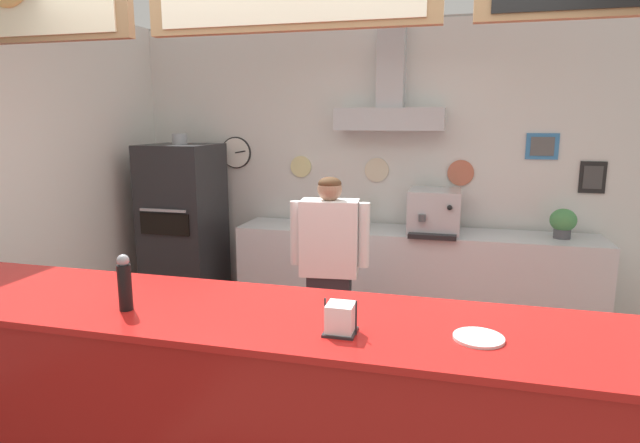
{
  "coord_description": "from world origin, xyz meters",
  "views": [
    {
      "loc": [
        0.74,
        -2.49,
        1.91
      ],
      "look_at": [
        -0.11,
        0.75,
        1.26
      ],
      "focal_mm": 29.36,
      "sensor_mm": 36.0,
      "label": 1
    }
  ],
  "objects_px": {
    "potted_rosemary": "(311,215)",
    "pepper_grinder": "(125,283)",
    "espresso_machine": "(434,212)",
    "napkin_holder": "(340,319)",
    "pizza_oven": "(184,231)",
    "shop_worker": "(329,276)",
    "potted_basil": "(357,214)",
    "potted_thyme": "(563,222)",
    "condiment_plate": "(479,338)"
  },
  "relations": [
    {
      "from": "potted_rosemary",
      "to": "pepper_grinder",
      "type": "bearing_deg",
      "value": -91.94
    },
    {
      "from": "espresso_machine",
      "to": "napkin_holder",
      "type": "height_order",
      "value": "espresso_machine"
    },
    {
      "from": "pizza_oven",
      "to": "espresso_machine",
      "type": "xyz_separation_m",
      "value": [
        2.38,
        0.14,
        0.27
      ]
    },
    {
      "from": "espresso_machine",
      "to": "potted_rosemary",
      "type": "bearing_deg",
      "value": 179.81
    },
    {
      "from": "shop_worker",
      "to": "napkin_holder",
      "type": "height_order",
      "value": "shop_worker"
    },
    {
      "from": "potted_basil",
      "to": "potted_rosemary",
      "type": "distance_m",
      "value": 0.44
    },
    {
      "from": "pizza_oven",
      "to": "pepper_grinder",
      "type": "height_order",
      "value": "pizza_oven"
    },
    {
      "from": "pizza_oven",
      "to": "shop_worker",
      "type": "relative_size",
      "value": 1.17
    },
    {
      "from": "potted_basil",
      "to": "pizza_oven",
      "type": "bearing_deg",
      "value": -174.81
    },
    {
      "from": "potted_rosemary",
      "to": "potted_thyme",
      "type": "xyz_separation_m",
      "value": [
        2.19,
        0.04,
        0.03
      ]
    },
    {
      "from": "shop_worker",
      "to": "potted_basil",
      "type": "distance_m",
      "value": 1.2
    },
    {
      "from": "potted_basil",
      "to": "napkin_holder",
      "type": "relative_size",
      "value": 1.67
    },
    {
      "from": "potted_basil",
      "to": "condiment_plate",
      "type": "bearing_deg",
      "value": -69.95
    },
    {
      "from": "potted_rosemary",
      "to": "potted_thyme",
      "type": "height_order",
      "value": "potted_thyme"
    },
    {
      "from": "potted_rosemary",
      "to": "condiment_plate",
      "type": "xyz_separation_m",
      "value": [
        1.41,
        -2.66,
        0.05
      ]
    },
    {
      "from": "pepper_grinder",
      "to": "potted_basil",
      "type": "bearing_deg",
      "value": 78.97
    },
    {
      "from": "potted_rosemary",
      "to": "pepper_grinder",
      "type": "distance_m",
      "value": 2.73
    },
    {
      "from": "shop_worker",
      "to": "espresso_machine",
      "type": "xyz_separation_m",
      "value": [
        0.67,
        1.16,
        0.3
      ]
    },
    {
      "from": "potted_rosemary",
      "to": "potted_thyme",
      "type": "relative_size",
      "value": 0.77
    },
    {
      "from": "potted_thyme",
      "to": "napkin_holder",
      "type": "distance_m",
      "value": 3.07
    },
    {
      "from": "napkin_holder",
      "to": "pepper_grinder",
      "type": "distance_m",
      "value": 0.98
    },
    {
      "from": "shop_worker",
      "to": "condiment_plate",
      "type": "distance_m",
      "value": 1.8
    },
    {
      "from": "potted_rosemary",
      "to": "espresso_machine",
      "type": "bearing_deg",
      "value": -0.19
    },
    {
      "from": "shop_worker",
      "to": "potted_basil",
      "type": "height_order",
      "value": "shop_worker"
    },
    {
      "from": "shop_worker",
      "to": "pizza_oven",
      "type": "bearing_deg",
      "value": -36.81
    },
    {
      "from": "espresso_machine",
      "to": "napkin_holder",
      "type": "distance_m",
      "value": 2.74
    },
    {
      "from": "shop_worker",
      "to": "espresso_machine",
      "type": "bearing_deg",
      "value": -126.0
    },
    {
      "from": "napkin_holder",
      "to": "potted_rosemary",
      "type": "bearing_deg",
      "value": 107.93
    },
    {
      "from": "napkin_holder",
      "to": "condiment_plate",
      "type": "distance_m",
      "value": 0.54
    },
    {
      "from": "potted_thyme",
      "to": "condiment_plate",
      "type": "xyz_separation_m",
      "value": [
        -0.78,
        -2.7,
        0.02
      ]
    },
    {
      "from": "espresso_machine",
      "to": "pepper_grinder",
      "type": "relative_size",
      "value": 2.11
    },
    {
      "from": "condiment_plate",
      "to": "pepper_grinder",
      "type": "height_order",
      "value": "pepper_grinder"
    },
    {
      "from": "espresso_machine",
      "to": "condiment_plate",
      "type": "xyz_separation_m",
      "value": [
        0.28,
        -2.66,
        -0.03
      ]
    },
    {
      "from": "potted_basil",
      "to": "napkin_holder",
      "type": "bearing_deg",
      "value": -80.78
    },
    {
      "from": "espresso_machine",
      "to": "potted_rosemary",
      "type": "height_order",
      "value": "espresso_machine"
    },
    {
      "from": "espresso_machine",
      "to": "pepper_grinder",
      "type": "xyz_separation_m",
      "value": [
        -1.22,
        -2.72,
        0.09
      ]
    },
    {
      "from": "shop_worker",
      "to": "potted_rosemary",
      "type": "distance_m",
      "value": 1.27
    },
    {
      "from": "potted_basil",
      "to": "napkin_holder",
      "type": "xyz_separation_m",
      "value": [
        0.45,
        -2.75,
        0.08
      ]
    },
    {
      "from": "potted_basil",
      "to": "condiment_plate",
      "type": "relative_size",
      "value": 1.2
    },
    {
      "from": "espresso_machine",
      "to": "potted_thyme",
      "type": "distance_m",
      "value": 1.06
    },
    {
      "from": "espresso_machine",
      "to": "condiment_plate",
      "type": "bearing_deg",
      "value": -83.88
    },
    {
      "from": "shop_worker",
      "to": "potted_basil",
      "type": "relative_size",
      "value": 6.53
    },
    {
      "from": "potted_basil",
      "to": "potted_thyme",
      "type": "relative_size",
      "value": 0.92
    },
    {
      "from": "espresso_machine",
      "to": "potted_basil",
      "type": "bearing_deg",
      "value": 178.99
    },
    {
      "from": "espresso_machine",
      "to": "napkin_holder",
      "type": "bearing_deg",
      "value": -95.1
    },
    {
      "from": "potted_rosemary",
      "to": "pepper_grinder",
      "type": "xyz_separation_m",
      "value": [
        -0.09,
        -2.72,
        0.17
      ]
    },
    {
      "from": "potted_thyme",
      "to": "shop_worker",
      "type": "bearing_deg",
      "value": -145.21
    },
    {
      "from": "pizza_oven",
      "to": "potted_thyme",
      "type": "relative_size",
      "value": 7.05
    },
    {
      "from": "pizza_oven",
      "to": "condiment_plate",
      "type": "relative_size",
      "value": 9.16
    },
    {
      "from": "pizza_oven",
      "to": "pepper_grinder",
      "type": "distance_m",
      "value": 2.85
    }
  ]
}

